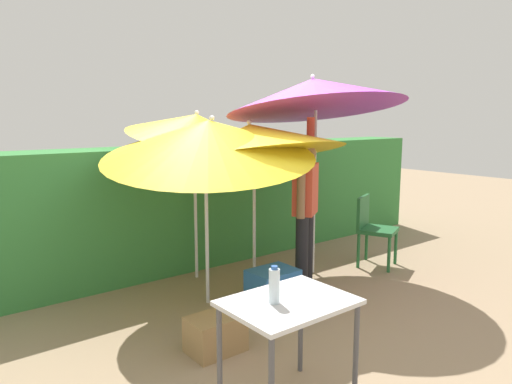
% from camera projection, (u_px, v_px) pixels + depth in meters
% --- Properties ---
extents(ground_plane, '(24.00, 24.00, 0.00)m').
position_uv_depth(ground_plane, '(274.00, 300.00, 4.86)').
color(ground_plane, '#9E8466').
extents(hedge_row, '(8.00, 0.70, 1.53)m').
position_uv_depth(hedge_row, '(192.00, 205.00, 6.02)').
color(hedge_row, '#38843D').
rests_on(hedge_row, ground_plane).
extents(umbrella_rainbow, '(2.15, 2.12, 2.13)m').
position_uv_depth(umbrella_rainbow, '(209.00, 139.00, 4.53)').
color(umbrella_rainbow, silver).
rests_on(umbrella_rainbow, ground_plane).
extents(umbrella_orange, '(2.08, 2.09, 2.50)m').
position_uv_depth(umbrella_orange, '(314.00, 94.00, 5.38)').
color(umbrella_orange, silver).
rests_on(umbrella_orange, ground_plane).
extents(umbrella_yellow, '(2.02, 2.05, 2.01)m').
position_uv_depth(umbrella_yellow, '(252.00, 140.00, 5.11)').
color(umbrella_yellow, silver).
rests_on(umbrella_yellow, ground_plane).
extents(umbrella_navy, '(1.57, 1.57, 2.10)m').
position_uv_depth(umbrella_navy, '(195.00, 126.00, 5.30)').
color(umbrella_navy, silver).
rests_on(umbrella_navy, ground_plane).
extents(person_vendor, '(0.51, 0.38, 1.88)m').
position_uv_depth(person_vendor, '(305.00, 204.00, 5.16)').
color(person_vendor, black).
rests_on(person_vendor, ground_plane).
extents(chair_plastic, '(0.58, 0.58, 0.89)m').
position_uv_depth(chair_plastic, '(372.00, 226.00, 5.94)').
color(chair_plastic, '#236633').
rests_on(chair_plastic, ground_plane).
extents(cooler_box, '(0.46, 0.36, 0.38)m').
position_uv_depth(cooler_box, '(273.00, 288.00, 4.66)').
color(cooler_box, '#2D6BB7').
rests_on(cooler_box, ground_plane).
extents(crate_cardboard, '(0.44, 0.32, 0.30)m').
position_uv_depth(crate_cardboard, '(215.00, 334.00, 3.78)').
color(crate_cardboard, '#9E7A4C').
rests_on(crate_cardboard, ground_plane).
extents(folding_table, '(0.80, 0.60, 0.73)m').
position_uv_depth(folding_table, '(289.00, 313.00, 2.99)').
color(folding_table, '#4C4C51').
rests_on(folding_table, ground_plane).
extents(bottle_water, '(0.07, 0.07, 0.24)m').
position_uv_depth(bottle_water, '(274.00, 286.00, 2.91)').
color(bottle_water, silver).
rests_on(bottle_water, folding_table).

